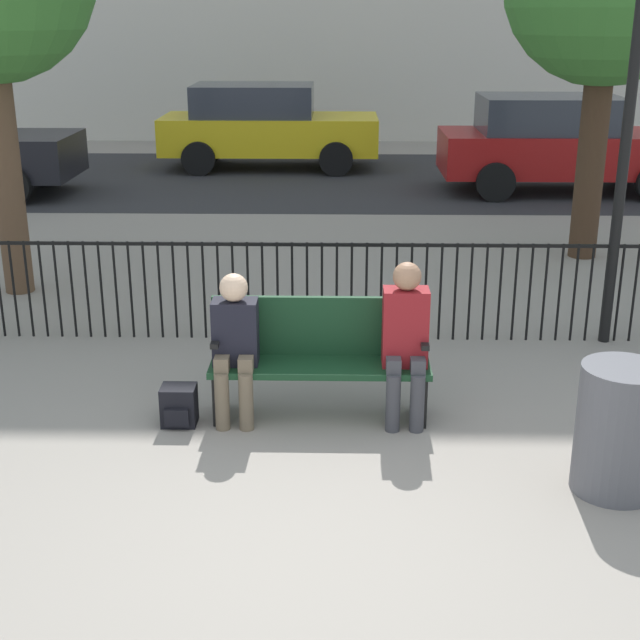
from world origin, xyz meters
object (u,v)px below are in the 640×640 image
(seated_person_0, at_px, (235,340))
(seated_person_1, at_px, (405,335))
(park_bench, at_px, (320,354))
(trash_bin, at_px, (619,429))
(backpack, at_px, (179,406))
(lamp_post, at_px, (631,97))
(parked_car_0, at_px, (265,125))
(parked_car_1, at_px, (560,143))

(seated_person_0, distance_m, seated_person_1, 1.28)
(park_bench, bearing_deg, trash_bin, -30.11)
(seated_person_0, bearing_deg, trash_bin, -21.15)
(seated_person_1, xyz_separation_m, backpack, (-1.71, -0.10, -0.55))
(trash_bin, bearing_deg, park_bench, 149.89)
(backpack, relative_size, lamp_post, 0.09)
(seated_person_1, bearing_deg, trash_bin, -37.48)
(seated_person_0, relative_size, lamp_post, 0.34)
(backpack, xyz_separation_m, trash_bin, (3.03, -0.91, 0.28))
(park_bench, bearing_deg, lamp_post, 31.77)
(seated_person_1, xyz_separation_m, parked_car_0, (-1.96, 11.46, 0.14))
(park_bench, distance_m, backpack, 1.15)
(seated_person_0, xyz_separation_m, parked_car_1, (4.54, 9.17, 0.19))
(backpack, bearing_deg, parked_car_0, 91.24)
(park_bench, relative_size, parked_car_0, 0.40)
(seated_person_0, xyz_separation_m, parked_car_0, (-0.68, 11.47, 0.19))
(backpack, height_order, parked_car_0, parked_car_0)
(seated_person_1, bearing_deg, seated_person_0, -179.77)
(park_bench, distance_m, parked_car_0, 11.42)
(park_bench, relative_size, parked_car_1, 0.40)
(park_bench, distance_m, trash_bin, 2.26)
(seated_person_0, height_order, trash_bin, seated_person_0)
(park_bench, height_order, backpack, park_bench)
(parked_car_0, bearing_deg, seated_person_1, -80.30)
(backpack, xyz_separation_m, lamp_post, (3.75, 1.89, 2.12))
(seated_person_1, distance_m, lamp_post, 3.13)
(park_bench, distance_m, parked_car_1, 9.85)
(trash_bin, bearing_deg, lamp_post, 75.50)
(parked_car_0, bearing_deg, park_bench, -83.36)
(backpack, distance_m, trash_bin, 3.17)
(parked_car_0, bearing_deg, parked_car_1, -23.74)
(seated_person_1, relative_size, parked_car_1, 0.30)
(backpack, distance_m, parked_car_1, 10.54)
(park_bench, xyz_separation_m, backpack, (-1.07, -0.23, -0.34))
(seated_person_1, height_order, parked_car_1, parked_car_1)
(seated_person_1, bearing_deg, backpack, -176.54)
(seated_person_0, distance_m, backpack, 0.67)
(seated_person_0, distance_m, lamp_post, 4.10)
(park_bench, relative_size, seated_person_1, 1.33)
(parked_car_0, distance_m, trash_bin, 12.90)
(seated_person_1, distance_m, parked_car_0, 11.63)
(backpack, bearing_deg, lamp_post, 26.73)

